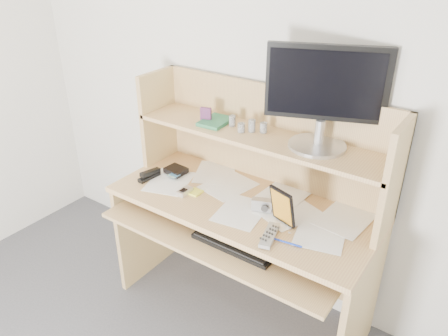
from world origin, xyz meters
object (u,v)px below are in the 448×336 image
Objects in this scene: desk at (249,204)px; tv_remote at (269,235)px; game_case at (282,207)px; keyboard at (235,243)px; monitor at (325,94)px.

tv_remote is (0.27, -0.27, 0.07)m from desk.
game_case is (-0.01, 0.13, 0.09)m from tv_remote.
tv_remote is (0.17, 0.02, 0.10)m from keyboard.
tv_remote is 0.36× the size of monitor.
keyboard is 2.23× the size of game_case.
desk is 7.46× the size of tv_remote.
monitor is at bearing 97.54° from game_case.
game_case is (0.26, -0.14, 0.16)m from desk.
desk is 0.34m from game_case.
tv_remote is at bearing -116.46° from monitor.
keyboard is 0.20m from tv_remote.
tv_remote is 0.15m from game_case.
tv_remote reaches higher than keyboard.
game_case is 0.36× the size of monitor.
game_case is (0.16, 0.15, 0.19)m from keyboard.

